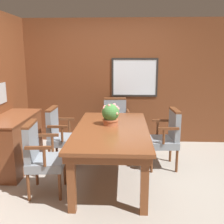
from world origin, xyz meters
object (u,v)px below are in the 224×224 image
Objects in this scene: potted_plant at (111,114)px; sideboard_cabinet at (14,142)px; chair_head_far at (115,120)px; chair_left_far at (60,133)px; dining_table at (112,134)px; chair_left_near at (41,155)px; chair_right_far at (167,136)px.

potted_plant is 1.60m from sideboard_cabinet.
chair_head_far is 1.00× the size of chair_left_far.
dining_table is 1.35m from chair_head_far.
chair_left_far is 0.96m from potted_plant.
chair_left_near is at bearing -121.22° from chair_head_far.
chair_left_far is 1.71m from chair_right_far.
dining_table is 0.98m from chair_left_far.
chair_right_far is (0.85, 0.42, -0.14)m from dining_table.
chair_right_far is 0.76× the size of sideboard_cabinet.
sideboard_cabinet is (-1.55, -1.06, -0.10)m from chair_head_far.
chair_left_near is 1.00m from sideboard_cabinet.
dining_table is at bearing -83.24° from potted_plant.
sideboard_cabinet is at bearing -150.69° from chair_head_far.
dining_table is 0.31m from potted_plant.
dining_table is 1.58× the size of sideboard_cabinet.
chair_left_far is (-0.86, -0.90, 0.00)m from chair_head_far.
chair_left_near is 0.76× the size of sideboard_cabinet.
chair_right_far is at bearing 26.23° from dining_table.
chair_left_near is 1.94m from chair_right_far.
dining_table is 6.14× the size of potted_plant.
chair_left_far reaches higher than dining_table.
dining_table is 1.59m from sideboard_cabinet.
potted_plant is (0.86, 0.64, 0.39)m from chair_left_near.
potted_plant reaches higher than chair_right_far.
dining_table is at bearing -67.71° from chair_right_far.
chair_head_far is (0.01, 1.35, -0.14)m from dining_table.
chair_head_far is at bearing -30.39° from chair_left_near.
chair_head_far is at bearing 88.61° from potted_plant.
potted_plant is 0.26× the size of sideboard_cabinet.
chair_right_far is at bearing -89.97° from chair_left_far.
dining_table is 1.00m from chair_left_near.
chair_left_far is (0.02, 0.91, 0.00)m from chair_left_near.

